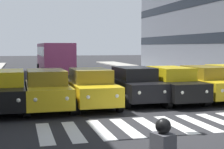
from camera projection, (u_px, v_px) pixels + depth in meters
name	position (u px, v px, depth m)	size (l,w,h in m)	color
ground_plane	(175.00, 124.00, 11.76)	(180.00, 180.00, 0.00)	#262628
crosswalk_markings	(175.00, 124.00, 11.76)	(9.45, 2.80, 0.01)	silver
car_1	(207.00, 83.00, 16.97)	(2.02, 4.44, 1.72)	gold
car_2	(172.00, 84.00, 16.35)	(2.02, 4.44, 1.72)	black
car_3	(135.00, 84.00, 16.30)	(2.02, 4.44, 1.72)	black
car_4	(91.00, 88.00, 15.09)	(2.02, 4.44, 1.72)	gold
car_5	(47.00, 89.00, 14.47)	(2.02, 4.44, 1.72)	gold
car_6	(4.00, 91.00, 14.03)	(2.02, 4.44, 1.72)	black
bus_behind_traffic	(54.00, 56.00, 31.05)	(2.78, 10.50, 3.00)	#DB5193
traffic_light_gantry	(11.00, 12.00, 9.96)	(5.11, 0.36, 5.50)	#AD991E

